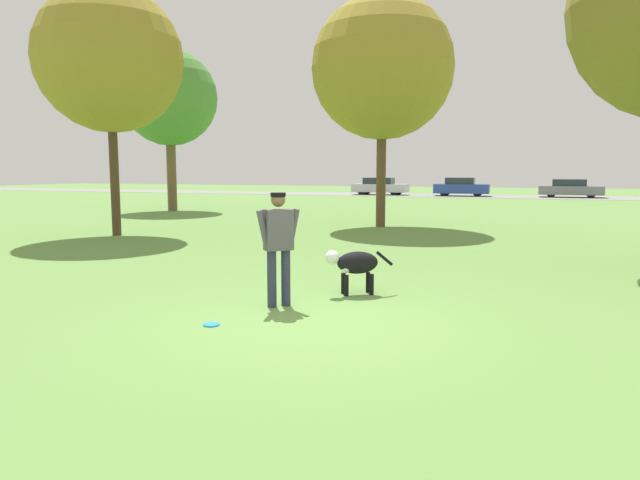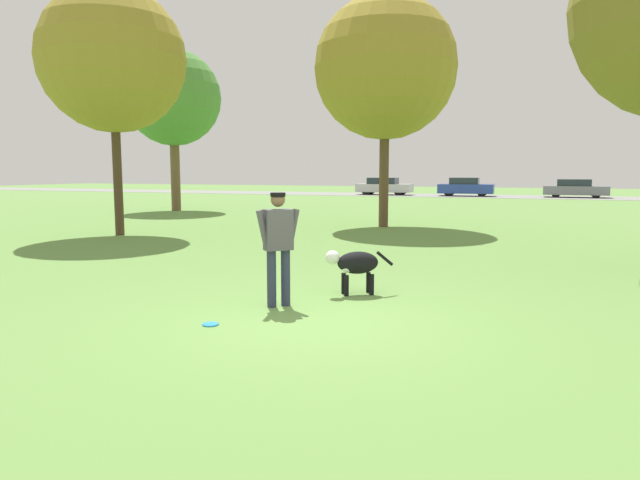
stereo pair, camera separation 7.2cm
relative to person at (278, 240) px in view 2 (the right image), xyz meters
The scene contains 11 objects.
ground_plane 1.31m from the person, 37.99° to the right, with size 120.00×120.00×0.00m, color #608C42.
far_road_strip 36.71m from the person, 88.89° to the left, with size 120.00×6.00×0.01m.
person is the anchor object (origin of this frame).
dog 1.44m from the person, 55.46° to the left, with size 0.99×0.69×0.70m.
frisbee 1.58m from the person, 107.16° to the right, with size 0.21×0.21×0.02m.
tree_mid_center 12.59m from the person, 97.38° to the left, with size 4.74×4.74×7.67m.
tree_near_left 11.26m from the person, 141.84° to the left, with size 4.18×4.18×7.18m.
tree_far_left 20.84m from the person, 128.89° to the left, with size 4.47×4.47×7.53m.
parked_car_silver 37.27m from the person, 102.21° to the left, with size 4.29×1.83×1.34m.
parked_car_blue 36.44m from the person, 92.58° to the left, with size 4.02×1.85×1.37m.
parked_car_grey 37.35m from the person, 80.96° to the left, with size 4.32×1.95×1.29m.
Camera 2 is at (2.66, -6.65, 1.92)m, focal length 32.00 mm.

